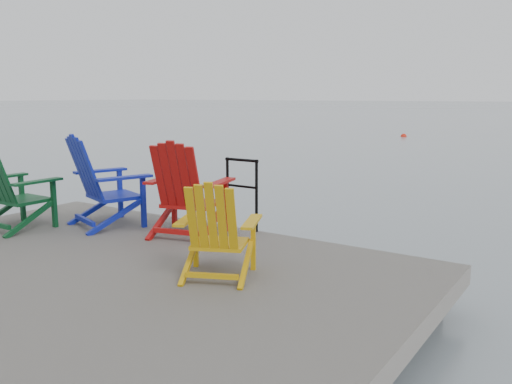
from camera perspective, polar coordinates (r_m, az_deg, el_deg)
The scene contains 8 objects.
ground at distance 5.49m, azimuth -18.98°, elevation -13.69°, with size 400.00×400.00×0.00m, color slate.
dock at distance 5.36m, azimuth -19.20°, elevation -10.29°, with size 6.00×5.00×1.40m.
handrail at distance 6.74m, azimuth -1.51°, elevation 0.53°, with size 0.48×0.04×0.90m.
chair_green at distance 7.41m, azimuth -24.38°, elevation 0.54°, with size 0.87×0.80×1.09m.
chair_blue at distance 7.18m, azimuth -15.85°, elevation 1.09°, with size 1.11×1.06×1.16m.
chair_red at distance 6.46m, azimuth -7.42°, elevation 0.30°, with size 1.04×0.99×1.13m.
chair_yellow at distance 4.95m, azimuth -4.16°, elevation -3.99°, with size 0.89×0.85×0.91m.
buoy_b at distance 29.94m, azimuth 15.28°, elevation 5.65°, with size 0.32×0.32×0.32m, color red.
Camera 1 is at (4.06, -3.00, 2.17)m, focal length 38.00 mm.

